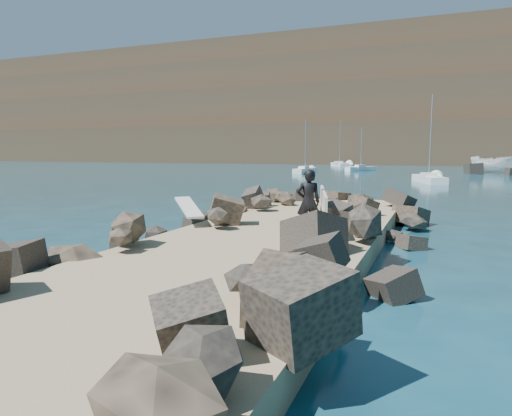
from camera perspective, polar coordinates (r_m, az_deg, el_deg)
The scene contains 13 objects.
ground at distance 13.47m, azimuth 1.58°, elevation -5.85°, with size 800.00×800.00×0.00m, color #0F384C.
jetty at distance 11.59m, azimuth -1.84°, elevation -6.47°, with size 6.00×26.00×0.60m, color #8C7759.
riprap_left at distance 13.36m, azimuth -12.48°, elevation -3.94°, with size 2.60×22.00×1.00m, color black.
riprap_right at distance 11.23m, azimuth 12.98°, elevation -6.04°, with size 2.60×22.00×1.00m, color black.
headland at distance 172.90m, azimuth 23.92°, elevation 10.80°, with size 360.00×140.00×32.00m, color #2D4919.
surfboard_resting at distance 15.52m, azimuth -8.42°, elevation -0.32°, with size 0.53×2.13×0.07m, color silver.
boat_imported at distance 72.37m, azimuth 27.61°, elevation 4.89°, with size 2.44×6.50×2.51m, color white.
surfer_with_board at distance 13.34m, azimuth 6.83°, elevation 0.76°, with size 1.23×2.28×1.90m.
sailboat_e at distance 97.69m, azimuth 10.39°, elevation 5.41°, with size 5.19×8.03×9.64m.
sailboat_c at distance 47.62m, azimuth 20.79°, elevation 3.42°, with size 3.51×7.31×8.62m.
sailboat_b at distance 72.86m, azimuth 12.96°, elevation 4.81°, with size 4.30×5.10×6.80m.
sailboat_a at distance 64.92m, azimuth 6.15°, elevation 4.70°, with size 1.96×6.33×7.60m.
headland_buildings at distance 167.86m, azimuth 26.77°, elevation 16.98°, with size 137.50×30.50×5.00m.
Camera 1 is at (4.51, -12.33, 3.02)m, focal length 32.00 mm.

